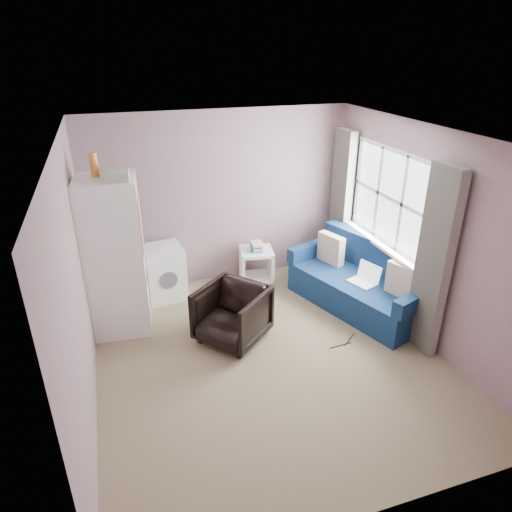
{
  "coord_description": "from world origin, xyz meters",
  "views": [
    {
      "loc": [
        -1.47,
        -4.04,
        3.29
      ],
      "look_at": [
        0.05,
        0.6,
        1.0
      ],
      "focal_mm": 32.0,
      "sensor_mm": 36.0,
      "label": 1
    }
  ],
  "objects_px": {
    "armchair": "(232,312)",
    "fridge": "(115,256)",
    "washing_machine": "(164,271)",
    "side_table": "(256,263)",
    "sofa": "(362,284)"
  },
  "relations": [
    {
      "from": "fridge",
      "to": "washing_machine",
      "type": "height_order",
      "value": "fridge"
    },
    {
      "from": "washing_machine",
      "to": "side_table",
      "type": "distance_m",
      "value": 1.37
    },
    {
      "from": "fridge",
      "to": "sofa",
      "type": "xyz_separation_m",
      "value": [
        3.13,
        -0.47,
        -0.66
      ]
    },
    {
      "from": "armchair",
      "to": "fridge",
      "type": "height_order",
      "value": "fridge"
    },
    {
      "from": "armchair",
      "to": "sofa",
      "type": "xyz_separation_m",
      "value": [
        1.9,
        0.23,
        -0.06
      ]
    },
    {
      "from": "fridge",
      "to": "washing_machine",
      "type": "relative_size",
      "value": 2.93
    },
    {
      "from": "fridge",
      "to": "washing_machine",
      "type": "xyz_separation_m",
      "value": [
        0.6,
        0.6,
        -0.59
      ]
    },
    {
      "from": "fridge",
      "to": "side_table",
      "type": "height_order",
      "value": "fridge"
    },
    {
      "from": "armchair",
      "to": "side_table",
      "type": "xyz_separation_m",
      "value": [
        0.74,
        1.3,
        -0.07
      ]
    },
    {
      "from": "armchair",
      "to": "side_table",
      "type": "relative_size",
      "value": 1.17
    },
    {
      "from": "fridge",
      "to": "side_table",
      "type": "relative_size",
      "value": 3.41
    },
    {
      "from": "armchair",
      "to": "fridge",
      "type": "bearing_deg",
      "value": -160.23
    },
    {
      "from": "side_table",
      "to": "sofa",
      "type": "xyz_separation_m",
      "value": [
        1.16,
        -1.08,
        0.02
      ]
    },
    {
      "from": "armchair",
      "to": "fridge",
      "type": "xyz_separation_m",
      "value": [
        -1.24,
        0.7,
        0.61
      ]
    },
    {
      "from": "washing_machine",
      "to": "side_table",
      "type": "relative_size",
      "value": 1.16
    }
  ]
}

